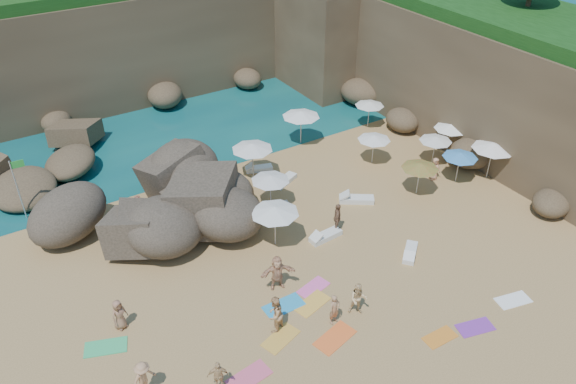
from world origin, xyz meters
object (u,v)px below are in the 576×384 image
parasol_0 (195,166)px  parasol_2 (301,114)px  flag_pole (18,182)px  person_stand_4 (435,169)px  person_stand_1 (275,314)px  lounger_0 (275,207)px  person_stand_5 (139,207)px  parasol_1 (270,178)px  person_stand_2 (168,191)px  person_stand_3 (337,218)px  rock_outcrop (148,230)px

parasol_0 → parasol_2: size_ratio=0.91×
flag_pole → parasol_0: bearing=-18.4°
person_stand_4 → person_stand_1: bearing=-141.2°
lounger_0 → person_stand_5: (-6.73, 3.21, 0.61)m
parasol_1 → person_stand_2: (-4.80, 3.25, -0.98)m
person_stand_2 → person_stand_3: 9.71m
parasol_2 → person_stand_3: (-3.68, -9.18, -1.33)m
person_stand_1 → person_stand_5: (-2.13, 10.86, -0.17)m
person_stand_1 → person_stand_5: 11.07m
person_stand_4 → person_stand_5: person_stand_5 is taller
parasol_0 → person_stand_5: bearing=-172.6°
parasol_2 → person_stand_4: parasol_2 is taller
person_stand_3 → parasol_0: bearing=70.8°
parasol_1 → lounger_0: size_ratio=1.29×
rock_outcrop → flag_pole: (-5.17, 4.57, 2.32)m
person_stand_4 → parasol_2: bearing=137.1°
parasol_0 → lounger_0: 5.16m
flag_pole → person_stand_4: (21.79, -8.98, -1.59)m
parasol_2 → person_stand_2: size_ratio=1.39×
parasol_1 → lounger_0: parasol_1 is taller
flag_pole → parasol_2: size_ratio=1.45×
parasol_1 → lounger_0: 1.80m
parasol_2 → person_stand_5: size_ratio=1.70×
parasol_2 → lounger_0: 8.19m
rock_outcrop → parasol_1: (6.74, -1.61, 1.88)m
rock_outcrop → person_stand_4: size_ratio=6.08×
parasol_1 → person_stand_4: (9.89, -2.79, -1.16)m
lounger_0 → person_stand_4: person_stand_4 is taller
parasol_1 → person_stand_1: bearing=-119.5°
parasol_1 → person_stand_4: size_ratio=1.50×
flag_pole → parasol_1: 13.42m
rock_outcrop → parasol_1: 7.18m
rock_outcrop → person_stand_5: bearing=88.1°
flag_pole → parasol_2: flag_pole is taller
rock_outcrop → lounger_0: rock_outcrop is taller
rock_outcrop → person_stand_5: size_ratio=5.96×
parasol_2 → person_stand_1: (-10.07, -13.40, -1.27)m
person_stand_3 → person_stand_5: person_stand_3 is taller
flag_pole → person_stand_1: bearing=-62.8°
flag_pole → person_stand_3: 17.06m
parasol_2 → person_stand_1: bearing=-126.9°
person_stand_2 → person_stand_5: bearing=52.7°
rock_outcrop → parasol_1: size_ratio=4.06×
person_stand_2 → flag_pole: bearing=16.2°
parasol_2 → person_stand_1: parasol_2 is taller
flag_pole → person_stand_5: flag_pole is taller
parasol_2 → person_stand_4: (4.39, -8.11, -1.46)m
lounger_0 → person_stand_4: bearing=-5.2°
parasol_2 → person_stand_1: 16.81m
person_stand_2 → person_stand_5: 1.97m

